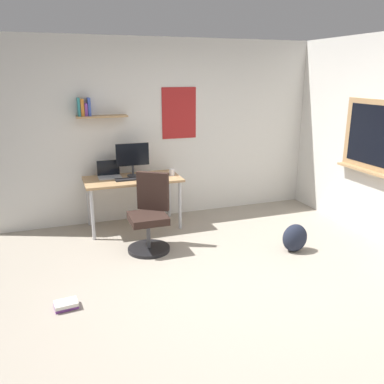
% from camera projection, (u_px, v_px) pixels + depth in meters
% --- Properties ---
extents(ground_plane, '(5.20, 5.20, 0.00)m').
position_uv_depth(ground_plane, '(225.00, 290.00, 4.06)').
color(ground_plane, '#9E9384').
rests_on(ground_plane, ground).
extents(wall_back, '(5.00, 0.30, 2.60)m').
position_uv_depth(wall_back, '(159.00, 130.00, 5.90)').
color(wall_back, silver).
rests_on(wall_back, ground).
extents(desk, '(1.31, 0.67, 0.72)m').
position_uv_depth(desk, '(133.00, 183.00, 5.55)').
color(desk, tan).
rests_on(desk, ground).
extents(office_chair, '(0.56, 0.57, 0.95)m').
position_uv_depth(office_chair, '(150.00, 218.00, 4.91)').
color(office_chair, black).
rests_on(office_chair, ground).
extents(laptop, '(0.31, 0.21, 0.23)m').
position_uv_depth(laptop, '(109.00, 173.00, 5.56)').
color(laptop, '#ADAFB5').
rests_on(laptop, desk).
extents(monitor_primary, '(0.46, 0.17, 0.46)m').
position_uv_depth(monitor_primary, '(133.00, 157.00, 5.56)').
color(monitor_primary, '#38383D').
rests_on(monitor_primary, desk).
extents(keyboard, '(0.37, 0.13, 0.02)m').
position_uv_depth(keyboard, '(129.00, 179.00, 5.43)').
color(keyboard, black).
rests_on(keyboard, desk).
extents(computer_mouse, '(0.10, 0.06, 0.03)m').
position_uv_depth(computer_mouse, '(149.00, 177.00, 5.52)').
color(computer_mouse, '#262628').
rests_on(computer_mouse, desk).
extents(coffee_mug, '(0.08, 0.08, 0.09)m').
position_uv_depth(coffee_mug, '(172.00, 172.00, 5.67)').
color(coffee_mug, silver).
rests_on(coffee_mug, desk).
extents(backpack, '(0.32, 0.22, 0.35)m').
position_uv_depth(backpack, '(295.00, 238.00, 4.91)').
color(backpack, '#1E2333').
rests_on(backpack, ground).
extents(book_stack_on_floor, '(0.23, 0.19, 0.07)m').
position_uv_depth(book_stack_on_floor, '(66.00, 305.00, 3.74)').
color(book_stack_on_floor, '#7A3D99').
rests_on(book_stack_on_floor, ground).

